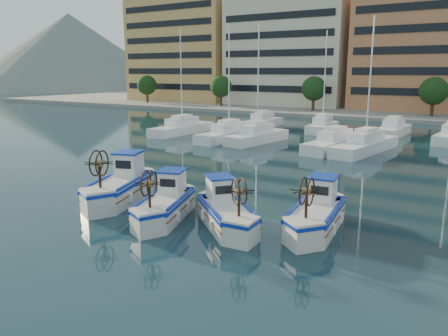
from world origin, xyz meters
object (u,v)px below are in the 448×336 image
fishing_boat_b (165,203)px  fishing_boat_c (226,211)px  fishing_boat_d (317,213)px  fishing_boat_a (121,185)px

fishing_boat_b → fishing_boat_c: 3.16m
fishing_boat_c → fishing_boat_d: size_ratio=0.92×
fishing_boat_b → fishing_boat_d: (6.79, 2.31, 0.02)m
fishing_boat_a → fishing_boat_d: (10.80, 1.22, -0.10)m
fishing_boat_d → fishing_boat_c: bearing=-159.9°
fishing_boat_a → fishing_boat_c: (7.13, -0.58, -0.13)m
fishing_boat_b → fishing_boat_d: bearing=0.6°
fishing_boat_b → fishing_boat_c: (3.12, 0.50, -0.01)m
fishing_boat_c → fishing_boat_d: bearing=-21.5°
fishing_boat_a → fishing_boat_d: 10.87m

